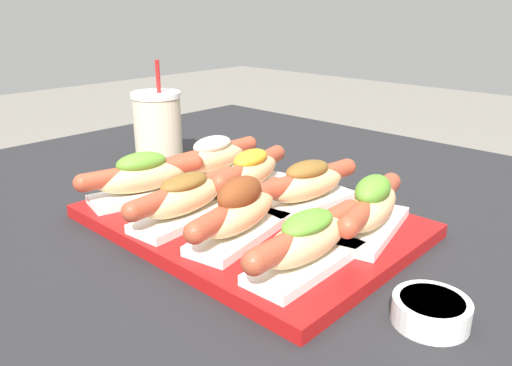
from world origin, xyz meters
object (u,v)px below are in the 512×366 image
object	(u,v)px
hot_dog_1	(185,197)
hot_dog_0	(142,177)
serving_tray	(246,220)
hot_dog_3	(307,240)
hot_dog_7	(371,207)
drink_cup	(158,127)
sauce_bowl	(431,310)
hot_dog_4	(213,158)
hot_dog_5	(251,172)
hot_dog_6	(307,185)
hot_dog_2	(240,211)

from	to	relation	value
hot_dog_1	hot_dog_0	bearing A→B (deg)	175.45
serving_tray	hot_dog_3	xyz separation A→B (m)	(0.15, -0.06, 0.04)
hot_dog_7	drink_cup	size ratio (longest dim) A/B	0.99
sauce_bowl	drink_cup	distance (m)	0.64
drink_cup	hot_dog_1	bearing A→B (deg)	-30.60
hot_dog_4	hot_dog_7	distance (m)	0.30
hot_dog_4	hot_dog_5	xyz separation A→B (m)	(0.10, -0.01, -0.00)
serving_tray	sauce_bowl	bearing A→B (deg)	-8.02
hot_dog_6	hot_dog_7	world-z (taller)	hot_dog_7
hot_dog_6	hot_dog_0	bearing A→B (deg)	-144.41
hot_dog_7	hot_dog_3	bearing A→B (deg)	-91.51
hot_dog_0	hot_dog_4	size ratio (longest dim) A/B	0.98
hot_dog_3	hot_dog_6	distance (m)	0.18
hot_dog_0	hot_dog_3	size ratio (longest dim) A/B	0.98
serving_tray	sauce_bowl	size ratio (longest dim) A/B	5.80
sauce_bowl	serving_tray	bearing A→B (deg)	171.98
hot_dog_2	sauce_bowl	distance (m)	0.24
hot_dog_0	hot_dog_7	size ratio (longest dim) A/B	1.00
hot_dog_1	sauce_bowl	xyz separation A→B (m)	(0.33, 0.03, -0.04)
hot_dog_6	drink_cup	size ratio (longest dim) A/B	1.00
hot_dog_2	drink_cup	distance (m)	0.41
hot_dog_5	hot_dog_3	bearing A→B (deg)	-31.85
hot_dog_3	drink_cup	distance (m)	0.51
hot_dog_4	hot_dog_1	bearing A→B (deg)	-54.19
hot_dog_2	hot_dog_6	world-z (taller)	hot_dog_2
hot_dog_4	hot_dog_5	world-z (taller)	hot_dog_4
hot_dog_4	hot_dog_5	distance (m)	0.10
hot_dog_7	sauce_bowl	world-z (taller)	hot_dog_7
hot_dog_3	sauce_bowl	bearing A→B (deg)	9.14
hot_dog_1	hot_dog_7	bearing A→B (deg)	34.14
hot_dog_1	hot_dog_5	world-z (taller)	hot_dog_5
hot_dog_3	hot_dog_5	distance (m)	0.24
hot_dog_7	drink_cup	bearing A→B (deg)	175.86
serving_tray	hot_dog_7	distance (m)	0.17
hot_dog_1	sauce_bowl	bearing A→B (deg)	5.24
serving_tray	hot_dog_6	bearing A→B (deg)	60.60
hot_dog_2	sauce_bowl	world-z (taller)	hot_dog_2
hot_dog_1	hot_dog_4	distance (m)	0.18
hot_dog_0	hot_dog_4	bearing A→B (deg)	88.63
hot_dog_3	hot_dog_7	xyz separation A→B (m)	(0.00, 0.13, 0.00)
hot_dog_1	hot_dog_4	world-z (taller)	hot_dog_4
hot_dog_0	sauce_bowl	size ratio (longest dim) A/B	2.61
hot_dog_0	hot_dog_3	world-z (taller)	hot_dog_0
serving_tray	hot_dog_2	xyz separation A→B (m)	(0.05, -0.06, 0.04)
hot_dog_0	hot_dog_6	bearing A→B (deg)	35.59
serving_tray	hot_dog_6	world-z (taller)	hot_dog_6
hot_dog_2	hot_dog_5	bearing A→B (deg)	128.76
hot_dog_6	hot_dog_1	bearing A→B (deg)	-120.56
hot_dog_0	sauce_bowl	distance (m)	0.44
serving_tray	hot_dog_7	xyz separation A→B (m)	(0.16, 0.06, 0.04)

